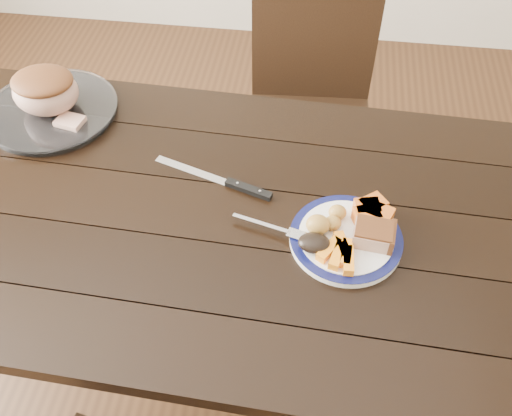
# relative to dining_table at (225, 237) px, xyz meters

# --- Properties ---
(ground) EXTENTS (4.00, 4.00, 0.00)m
(ground) POSITION_rel_dining_table_xyz_m (0.00, 0.00, -0.66)
(ground) COLOR #472B16
(ground) RESTS_ON ground
(dining_table) EXTENTS (1.63, 0.96, 0.75)m
(dining_table) POSITION_rel_dining_table_xyz_m (0.00, 0.00, 0.00)
(dining_table) COLOR black
(dining_table) RESTS_ON ground
(chair_far) EXTENTS (0.44, 0.45, 0.93)m
(chair_far) POSITION_rel_dining_table_xyz_m (0.17, 0.74, -0.13)
(chair_far) COLOR black
(chair_far) RESTS_ON ground
(dinner_plate) EXTENTS (0.25, 0.25, 0.02)m
(dinner_plate) POSITION_rel_dining_table_xyz_m (0.29, -0.05, 0.10)
(dinner_plate) COLOR white
(dinner_plate) RESTS_ON dining_table
(plate_rim) EXTENTS (0.25, 0.25, 0.02)m
(plate_rim) POSITION_rel_dining_table_xyz_m (0.29, -0.05, 0.11)
(plate_rim) COLOR #0C0F3E
(plate_rim) RESTS_ON dinner_plate
(serving_platter) EXTENTS (0.35, 0.35, 0.02)m
(serving_platter) POSITION_rel_dining_table_xyz_m (-0.53, 0.29, 0.10)
(serving_platter) COLOR white
(serving_platter) RESTS_ON dining_table
(pork_slice) EXTENTS (0.09, 0.08, 0.04)m
(pork_slice) POSITION_rel_dining_table_xyz_m (0.34, -0.05, 0.13)
(pork_slice) COLOR tan
(pork_slice) RESTS_ON dinner_plate
(roasted_potatoes) EXTENTS (0.09, 0.09, 0.05)m
(roasted_potatoes) POSITION_rel_dining_table_xyz_m (0.24, -0.03, 0.13)
(roasted_potatoes) COLOR gold
(roasted_potatoes) RESTS_ON dinner_plate
(carrot_batons) EXTENTS (0.08, 0.11, 0.02)m
(carrot_batons) POSITION_rel_dining_table_xyz_m (0.27, -0.11, 0.12)
(carrot_batons) COLOR orange
(carrot_batons) RESTS_ON dinner_plate
(pumpkin_wedges) EXTENTS (0.10, 0.10, 0.04)m
(pumpkin_wedges) POSITION_rel_dining_table_xyz_m (0.34, 0.01, 0.13)
(pumpkin_wedges) COLOR orange
(pumpkin_wedges) RESTS_ON dinner_plate
(dark_mushroom) EXTENTS (0.07, 0.05, 0.03)m
(dark_mushroom) POSITION_rel_dining_table_xyz_m (0.22, -0.09, 0.13)
(dark_mushroom) COLOR black
(dark_mushroom) RESTS_ON dinner_plate
(fork) EXTENTS (0.18, 0.06, 0.00)m
(fork) POSITION_rel_dining_table_xyz_m (0.13, -0.05, 0.11)
(fork) COLOR silver
(fork) RESTS_ON dinner_plate
(roast_joint) EXTENTS (0.18, 0.15, 0.11)m
(roast_joint) POSITION_rel_dining_table_xyz_m (-0.53, 0.29, 0.17)
(roast_joint) COLOR tan
(roast_joint) RESTS_ON serving_platter
(cut_slice) EXTENTS (0.08, 0.07, 0.02)m
(cut_slice) POSITION_rel_dining_table_xyz_m (-0.45, 0.24, 0.12)
(cut_slice) COLOR tan
(cut_slice) RESTS_ON serving_platter
(carving_knife) EXTENTS (0.31, 0.12, 0.01)m
(carving_knife) POSITION_rel_dining_table_xyz_m (0.01, 0.09, 0.10)
(carving_knife) COLOR silver
(carving_knife) RESTS_ON dining_table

